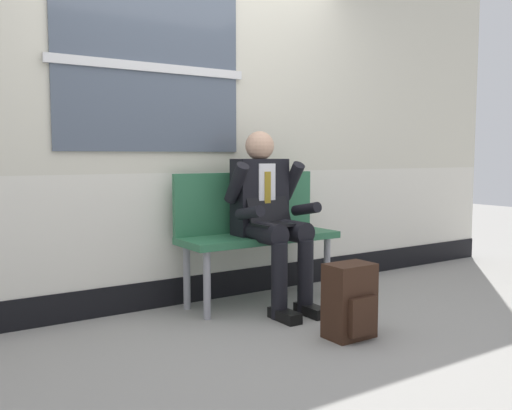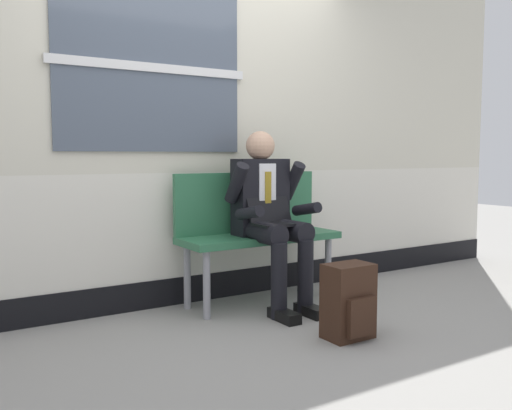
{
  "view_description": "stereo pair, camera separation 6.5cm",
  "coord_description": "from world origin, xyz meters",
  "views": [
    {
      "loc": [
        -1.89,
        -2.87,
        1.09
      ],
      "look_at": [
        0.16,
        0.25,
        0.75
      ],
      "focal_mm": 38.63,
      "sensor_mm": 36.0,
      "label": 1
    },
    {
      "loc": [
        -1.84,
        -2.9,
        1.09
      ],
      "look_at": [
        0.16,
        0.25,
        0.75
      ],
      "focal_mm": 38.63,
      "sensor_mm": 36.0,
      "label": 2
    }
  ],
  "objects": [
    {
      "name": "ground_plane",
      "position": [
        0.0,
        0.0,
        0.0
      ],
      "size": [
        18.0,
        18.0,
        0.0
      ],
      "primitive_type": "plane",
      "color": "gray"
    },
    {
      "name": "station_wall",
      "position": [
        -0.01,
        0.79,
        1.54
      ],
      "size": [
        6.53,
        0.17,
        3.1
      ],
      "color": "beige",
      "rests_on": "ground"
    },
    {
      "name": "bench_with_person",
      "position": [
        0.33,
        0.52,
        0.57
      ],
      "size": [
        1.2,
        0.42,
        0.96
      ],
      "color": "#2D6B47",
      "rests_on": "ground"
    },
    {
      "name": "person_seated",
      "position": [
        0.33,
        0.32,
        0.68
      ],
      "size": [
        0.57,
        0.7,
        1.26
      ],
      "color": "black",
      "rests_on": "ground"
    },
    {
      "name": "backpack",
      "position": [
        0.34,
        -0.5,
        0.22
      ],
      "size": [
        0.29,
        0.23,
        0.45
      ],
      "color": "#331E14",
      "rests_on": "ground"
    }
  ]
}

